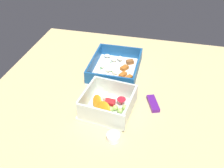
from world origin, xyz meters
TOP-DOWN VIEW (x-y plane):
  - table_surface at (0.00, 0.00)cm, footprint 80.00×80.00cm
  - pasta_container at (-11.35, -1.97)cm, footprint 20.32×16.61cm
  - fruit_bowl at (8.66, 0.44)cm, footprint 15.31×15.47cm
  - candy_bar at (3.15, 13.25)cm, footprint 7.39×4.77cm
  - paper_cup_liner at (18.92, 4.47)cm, footprint 3.57×3.57cm

SIDE VIEW (x-z plane):
  - table_surface at x=0.00cm, z-range 0.00..2.00cm
  - candy_bar at x=3.15cm, z-range 2.00..3.20cm
  - paper_cup_liner at x=18.92cm, z-range 2.00..3.78cm
  - pasta_container at x=-11.35cm, z-range 0.98..6.03cm
  - fruit_bowl at x=8.66cm, z-range 1.10..7.38cm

